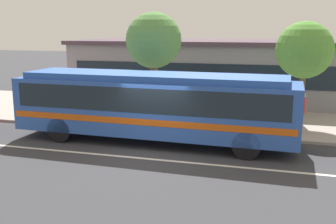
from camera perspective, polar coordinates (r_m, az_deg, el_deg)
name	(u,v)px	position (r m, az deg, el deg)	size (l,w,h in m)	color
ground_plane	(154,152)	(14.93, -1.99, -5.71)	(120.00, 120.00, 0.00)	#35363B
sidewalk_slab	(193,114)	(21.14, 3.55, -0.34)	(60.00, 8.00, 0.12)	#A0958E
lane_stripe_center	(147,159)	(14.21, -2.99, -6.62)	(56.00, 0.16, 0.01)	silver
transit_bus	(154,103)	(15.88, -2.04, 1.33)	(11.24, 2.75, 2.76)	#2A51A9
pedestrian_waiting_near_sign	(101,99)	(20.17, -9.49, 1.88)	(0.46, 0.46, 1.64)	#27392F
pedestrian_walking_along_curb	(138,102)	(18.70, -4.26, 1.43)	(0.38, 0.38, 1.74)	#7B5C50
pedestrian_standing_by_tree	(302,109)	(17.84, 18.41, 0.36)	(0.40, 0.40, 1.74)	#7B5953
bus_stop_sign	(268,98)	(17.13, 14.02, 1.88)	(0.08, 0.44, 2.37)	gray
street_tree_near_stop	(154,41)	(19.37, -2.05, 9.97)	(2.65, 2.65, 5.14)	brown
street_tree_mid_block	(305,50)	(19.11, 18.77, 8.25)	(2.54, 2.54, 4.69)	brown
station_building	(216,69)	(26.34, 6.76, 6.01)	(17.65, 7.82, 3.75)	gray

